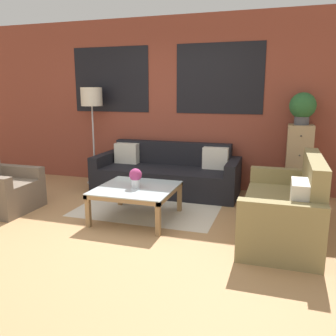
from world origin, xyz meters
TOP-DOWN VIEW (x-y plane):
  - ground_plane at (0.00, 0.00)m, footprint 16.00×16.00m
  - wall_back_brick at (0.00, 2.44)m, footprint 8.40×0.09m
  - rug at (0.23, 1.22)m, footprint 1.94×1.60m
  - couch_dark at (0.22, 1.95)m, footprint 2.31×0.88m
  - settee_vintage at (2.04, 0.61)m, footprint 0.80×1.66m
  - armchair_corner at (-1.67, 0.40)m, footprint 0.80×0.78m
  - coffee_table at (0.23, 0.64)m, footprint 0.96×0.96m
  - floor_lamp at (-1.18, 2.11)m, footprint 0.36×0.36m
  - drawer_cabinet at (2.21, 2.16)m, footprint 0.36×0.42m
  - potted_plant at (2.21, 2.16)m, footprint 0.38×0.38m
  - flower_vase at (0.24, 0.62)m, footprint 0.16×0.16m

SIDE VIEW (x-z plane):
  - ground_plane at x=0.00m, z-range 0.00..0.00m
  - rug at x=0.23m, z-range 0.00..0.00m
  - couch_dark at x=0.22m, z-range -0.11..0.67m
  - armchair_corner at x=-1.67m, z-range -0.14..0.70m
  - settee_vintage at x=2.04m, z-range -0.15..0.77m
  - coffee_table at x=0.23m, z-range 0.15..0.57m
  - flower_vase at x=0.24m, z-range 0.43..0.68m
  - drawer_cabinet at x=2.21m, z-range 0.00..1.13m
  - potted_plant at x=2.21m, z-range 1.15..1.62m
  - wall_back_brick at x=0.00m, z-range 0.01..2.81m
  - floor_lamp at x=-1.18m, z-range 0.61..2.28m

